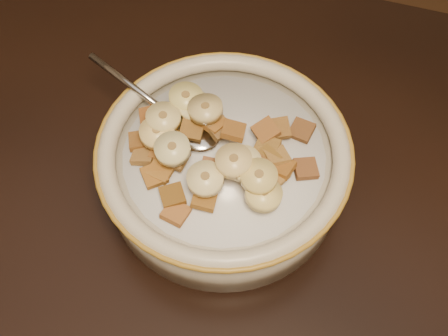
# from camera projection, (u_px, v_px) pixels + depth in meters

# --- Properties ---
(table) EXTENTS (1.41, 0.92, 0.04)m
(table) POSITION_uv_depth(u_px,v_px,m) (16.00, 278.00, 0.52)
(table) COLOR black
(table) RESTS_ON floor
(cereal_bowl) EXTENTS (0.22, 0.22, 0.05)m
(cereal_bowl) POSITION_uv_depth(u_px,v_px,m) (224.00, 170.00, 0.53)
(cereal_bowl) COLOR beige
(cereal_bowl) RESTS_ON table
(milk) EXTENTS (0.18, 0.18, 0.00)m
(milk) POSITION_uv_depth(u_px,v_px,m) (224.00, 155.00, 0.51)
(milk) COLOR silver
(milk) RESTS_ON cereal_bowl
(spoon) EXTENTS (0.06, 0.06, 0.01)m
(spoon) POSITION_uv_depth(u_px,v_px,m) (193.00, 132.00, 0.51)
(spoon) COLOR #A1A1A1
(spoon) RESTS_ON cereal_bowl
(cereal_square_0) EXTENTS (0.03, 0.03, 0.01)m
(cereal_square_0) POSITION_uv_depth(u_px,v_px,m) (254.00, 163.00, 0.48)
(cereal_square_0) COLOR brown
(cereal_square_0) RESTS_ON milk
(cereal_square_1) EXTENTS (0.03, 0.03, 0.01)m
(cereal_square_1) POSITION_uv_depth(u_px,v_px,m) (279.00, 129.00, 0.51)
(cereal_square_1) COLOR brown
(cereal_square_1) RESTS_ON milk
(cereal_square_2) EXTENTS (0.02, 0.02, 0.01)m
(cereal_square_2) POSITION_uv_depth(u_px,v_px,m) (176.00, 213.00, 0.47)
(cereal_square_2) COLOR #995B1E
(cereal_square_2) RESTS_ON milk
(cereal_square_3) EXTENTS (0.03, 0.03, 0.01)m
(cereal_square_3) POSITION_uv_depth(u_px,v_px,m) (167.00, 141.00, 0.50)
(cereal_square_3) COLOR brown
(cereal_square_3) RESTS_ON milk
(cereal_square_4) EXTENTS (0.03, 0.03, 0.01)m
(cereal_square_4) POSITION_uv_depth(u_px,v_px,m) (262.00, 188.00, 0.48)
(cereal_square_4) COLOR brown
(cereal_square_4) RESTS_ON milk
(cereal_square_5) EXTENTS (0.03, 0.03, 0.01)m
(cereal_square_5) POSITION_uv_depth(u_px,v_px,m) (140.00, 141.00, 0.51)
(cereal_square_5) COLOR brown
(cereal_square_5) RESTS_ON milk
(cereal_square_6) EXTENTS (0.03, 0.03, 0.01)m
(cereal_square_6) POSITION_uv_depth(u_px,v_px,m) (266.00, 131.00, 0.50)
(cereal_square_6) COLOR brown
(cereal_square_6) RESTS_ON milk
(cereal_square_7) EXTENTS (0.02, 0.02, 0.01)m
(cereal_square_7) POSITION_uv_depth(u_px,v_px,m) (161.00, 171.00, 0.49)
(cereal_square_7) COLOR olive
(cereal_square_7) RESTS_ON milk
(cereal_square_8) EXTENTS (0.02, 0.02, 0.01)m
(cereal_square_8) POSITION_uv_depth(u_px,v_px,m) (302.00, 130.00, 0.51)
(cereal_square_8) COLOR brown
(cereal_square_8) RESTS_ON milk
(cereal_square_9) EXTENTS (0.03, 0.03, 0.01)m
(cereal_square_9) POSITION_uv_depth(u_px,v_px,m) (172.00, 196.00, 0.48)
(cereal_square_9) COLOR brown
(cereal_square_9) RESTS_ON milk
(cereal_square_10) EXTENTS (0.02, 0.02, 0.01)m
(cereal_square_10) POSITION_uv_depth(u_px,v_px,m) (267.00, 147.00, 0.49)
(cereal_square_10) COLOR olive
(cereal_square_10) RESTS_ON milk
(cereal_square_11) EXTENTS (0.03, 0.03, 0.01)m
(cereal_square_11) POSITION_uv_depth(u_px,v_px,m) (154.00, 175.00, 0.49)
(cereal_square_11) COLOR brown
(cereal_square_11) RESTS_ON milk
(cereal_square_12) EXTENTS (0.03, 0.03, 0.01)m
(cereal_square_12) POSITION_uv_depth(u_px,v_px,m) (161.00, 149.00, 0.50)
(cereal_square_12) COLOR brown
(cereal_square_12) RESTS_ON milk
(cereal_square_13) EXTENTS (0.02, 0.02, 0.01)m
(cereal_square_13) POSITION_uv_depth(u_px,v_px,m) (205.00, 199.00, 0.47)
(cereal_square_13) COLOR brown
(cereal_square_13) RESTS_ON milk
(cereal_square_14) EXTENTS (0.03, 0.03, 0.01)m
(cereal_square_14) POSITION_uv_depth(u_px,v_px,m) (276.00, 156.00, 0.49)
(cereal_square_14) COLOR olive
(cereal_square_14) RESTS_ON milk
(cereal_square_15) EXTENTS (0.03, 0.03, 0.01)m
(cereal_square_15) POSITION_uv_depth(u_px,v_px,m) (151.00, 116.00, 0.52)
(cereal_square_15) COLOR brown
(cereal_square_15) RESTS_ON milk
(cereal_square_16) EXTENTS (0.03, 0.03, 0.01)m
(cereal_square_16) POSITION_uv_depth(u_px,v_px,m) (164.00, 130.00, 0.51)
(cereal_square_16) COLOR brown
(cereal_square_16) RESTS_ON milk
(cereal_square_17) EXTENTS (0.03, 0.03, 0.01)m
(cereal_square_17) POSITION_uv_depth(u_px,v_px,m) (267.00, 159.00, 0.49)
(cereal_square_17) COLOR brown
(cereal_square_17) RESTS_ON milk
(cereal_square_18) EXTENTS (0.02, 0.02, 0.01)m
(cereal_square_18) POSITION_uv_depth(u_px,v_px,m) (234.00, 131.00, 0.49)
(cereal_square_18) COLOR #975722
(cereal_square_18) RESTS_ON milk
(cereal_square_19) EXTENTS (0.02, 0.02, 0.01)m
(cereal_square_19) POSITION_uv_depth(u_px,v_px,m) (144.00, 155.00, 0.50)
(cereal_square_19) COLOR olive
(cereal_square_19) RESTS_ON milk
(cereal_square_20) EXTENTS (0.03, 0.03, 0.01)m
(cereal_square_20) POSITION_uv_depth(u_px,v_px,m) (219.00, 128.00, 0.50)
(cereal_square_20) COLOR brown
(cereal_square_20) RESTS_ON milk
(cereal_square_21) EXTENTS (0.03, 0.03, 0.01)m
(cereal_square_21) POSITION_uv_depth(u_px,v_px,m) (306.00, 169.00, 0.49)
(cereal_square_21) COLOR brown
(cereal_square_21) RESTS_ON milk
(cereal_square_22) EXTENTS (0.02, 0.02, 0.01)m
(cereal_square_22) POSITION_uv_depth(u_px,v_px,m) (281.00, 168.00, 0.48)
(cereal_square_22) COLOR brown
(cereal_square_22) RESTS_ON milk
(cereal_square_23) EXTENTS (0.03, 0.03, 0.01)m
(cereal_square_23) POSITION_uv_depth(u_px,v_px,m) (214.00, 123.00, 0.50)
(cereal_square_23) COLOR brown
(cereal_square_23) RESTS_ON milk
(cereal_square_24) EXTENTS (0.03, 0.03, 0.01)m
(cereal_square_24) POSITION_uv_depth(u_px,v_px,m) (207.00, 177.00, 0.47)
(cereal_square_24) COLOR brown
(cereal_square_24) RESTS_ON milk
(cereal_square_25) EXTENTS (0.03, 0.03, 0.01)m
(cereal_square_25) POSITION_uv_depth(u_px,v_px,m) (275.00, 175.00, 0.48)
(cereal_square_25) COLOR olive
(cereal_square_25) RESTS_ON milk
(cereal_square_26) EXTENTS (0.02, 0.02, 0.01)m
(cereal_square_26) POSITION_uv_depth(u_px,v_px,m) (192.00, 129.00, 0.50)
(cereal_square_26) COLOR brown
(cereal_square_26) RESTS_ON milk
(cereal_square_27) EXTENTS (0.02, 0.02, 0.01)m
(cereal_square_27) POSITION_uv_depth(u_px,v_px,m) (163.00, 152.00, 0.50)
(cereal_square_27) COLOR brown
(cereal_square_27) RESTS_ON milk
(cereal_square_28) EXTENTS (0.02, 0.02, 0.01)m
(cereal_square_28) POSITION_uv_depth(u_px,v_px,m) (176.00, 158.00, 0.49)
(cereal_square_28) COLOR olive
(cereal_square_28) RESTS_ON milk
(cereal_square_29) EXTENTS (0.02, 0.02, 0.01)m
(cereal_square_29) POSITION_uv_depth(u_px,v_px,m) (212.00, 169.00, 0.48)
(cereal_square_29) COLOR brown
(cereal_square_29) RESTS_ON milk
(banana_slice_0) EXTENTS (0.04, 0.04, 0.02)m
(banana_slice_0) POSITION_uv_depth(u_px,v_px,m) (243.00, 164.00, 0.47)
(banana_slice_0) COLOR #F7EDA6
(banana_slice_0) RESTS_ON milk
(banana_slice_1) EXTENTS (0.04, 0.04, 0.01)m
(banana_slice_1) POSITION_uv_depth(u_px,v_px,m) (157.00, 133.00, 0.49)
(banana_slice_1) COLOR #FFDD83
(banana_slice_1) RESTS_ON milk
(banana_slice_2) EXTENTS (0.04, 0.04, 0.01)m
(banana_slice_2) POSITION_uv_depth(u_px,v_px,m) (186.00, 98.00, 0.51)
(banana_slice_2) COLOR #CEBF73
(banana_slice_2) RESTS_ON milk
(banana_slice_3) EXTENTS (0.04, 0.04, 0.01)m
(banana_slice_3) POSITION_uv_depth(u_px,v_px,m) (194.00, 106.00, 0.51)
(banana_slice_3) COLOR beige
(banana_slice_3) RESTS_ON milk
(banana_slice_4) EXTENTS (0.04, 0.04, 0.01)m
(banana_slice_4) POSITION_uv_depth(u_px,v_px,m) (234.00, 161.00, 0.47)
(banana_slice_4) COLOR tan
(banana_slice_4) RESTS_ON milk
(banana_slice_5) EXTENTS (0.03, 0.03, 0.01)m
(banana_slice_5) POSITION_uv_depth(u_px,v_px,m) (163.00, 118.00, 0.50)
(banana_slice_5) COLOR #E0D488
(banana_slice_5) RESTS_ON milk
(banana_slice_6) EXTENTS (0.04, 0.04, 0.01)m
(banana_slice_6) POSITION_uv_depth(u_px,v_px,m) (205.00, 179.00, 0.47)
(banana_slice_6) COLOR #E7D58A
(banana_slice_6) RESTS_ON milk
(banana_slice_7) EXTENTS (0.04, 0.04, 0.01)m
(banana_slice_7) POSITION_uv_depth(u_px,v_px,m) (172.00, 149.00, 0.48)
(banana_slice_7) COLOR beige
(banana_slice_7) RESTS_ON milk
(banana_slice_8) EXTENTS (0.04, 0.04, 0.01)m
(banana_slice_8) POSITION_uv_depth(u_px,v_px,m) (259.00, 177.00, 0.46)
(banana_slice_8) COLOR #D8BC6B
(banana_slice_8) RESTS_ON milk
(banana_slice_9) EXTENTS (0.04, 0.04, 0.01)m
(banana_slice_9) POSITION_uv_depth(u_px,v_px,m) (264.00, 194.00, 0.46)
(banana_slice_9) COLOR #E2C66D
(banana_slice_9) RESTS_ON milk
(banana_slice_10) EXTENTS (0.04, 0.04, 0.01)m
(banana_slice_10) POSITION_uv_depth(u_px,v_px,m) (205.00, 109.00, 0.50)
(banana_slice_10) COLOR tan
(banana_slice_10) RESTS_ON milk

